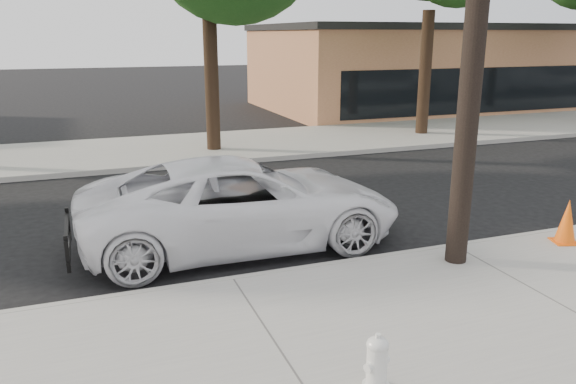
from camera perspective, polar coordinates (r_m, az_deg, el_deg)
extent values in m
plane|color=black|center=(10.62, -8.53, -4.94)|extent=(120.00, 120.00, 0.00)
cube|color=gray|center=(6.84, -0.71, -16.44)|extent=(90.00, 4.40, 0.15)
cube|color=gray|center=(18.72, -13.98, 4.05)|extent=(90.00, 5.00, 0.15)
cube|color=#9E9B93|center=(8.70, -5.63, -9.10)|extent=(90.00, 0.12, 0.16)
cube|color=#AB6847|center=(31.43, 14.90, 12.09)|extent=(18.00, 10.00, 4.00)
cylinder|color=black|center=(18.03, -7.79, 11.80)|extent=(0.44, 0.44, 4.75)
cylinder|color=black|center=(21.52, 13.75, 11.66)|extent=(0.44, 0.44, 4.40)
imported|color=white|center=(10.13, -4.67, -1.07)|extent=(5.79, 2.76, 1.59)
cylinder|color=silver|center=(6.13, 8.99, -17.22)|extent=(0.22, 0.22, 0.50)
ellipsoid|color=silver|center=(5.99, 9.11, -15.07)|extent=(0.24, 0.24, 0.17)
cylinder|color=silver|center=(6.11, 9.02, -16.82)|extent=(0.32, 0.20, 0.10)
cylinder|color=silver|center=(6.11, 9.02, -16.82)|extent=(0.18, 0.20, 0.13)
cube|color=#FF5F0D|center=(11.16, 26.25, -4.54)|extent=(0.52, 0.52, 0.02)
cone|color=#FF5F0D|center=(11.04, 26.49, -2.66)|extent=(0.46, 0.46, 0.79)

